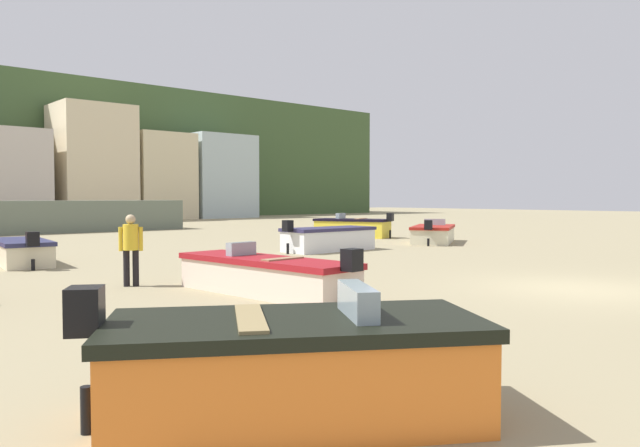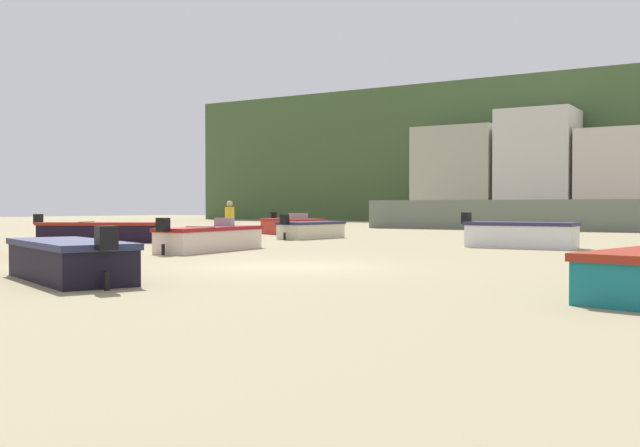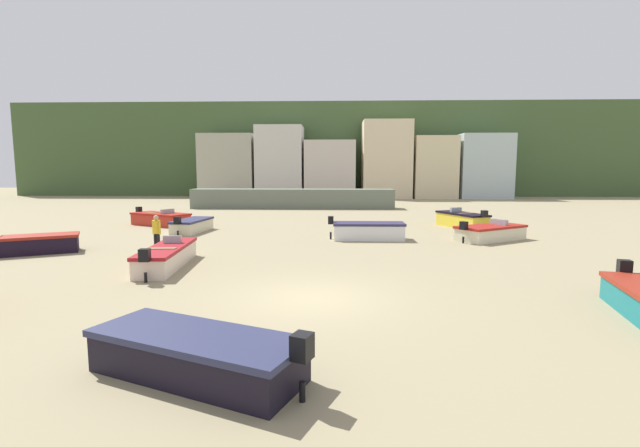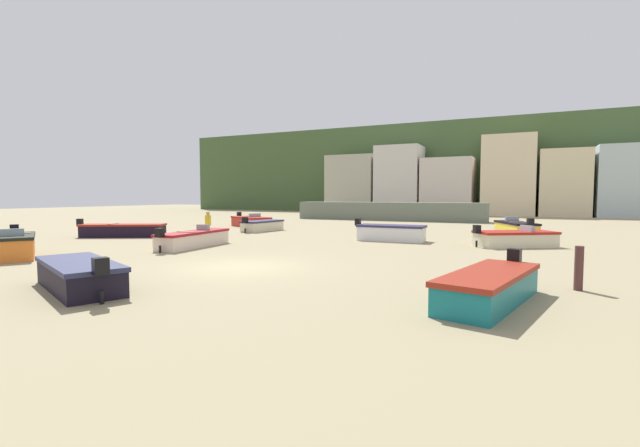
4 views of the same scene
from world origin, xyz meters
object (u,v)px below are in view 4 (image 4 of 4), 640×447
beach_walker_foreground (208,223)px  boat_white_5 (391,233)px  boat_yellow_6 (516,229)px  boat_teal_7 (490,287)px  boat_cream_1 (262,226)px  boat_red_2 (251,222)px  boat_black_8 (123,230)px  boat_cream_3 (194,239)px  boat_black_9 (80,275)px  mooring_post_near_water (579,268)px  boat_cream_0 (515,239)px  boat_orange_4 (13,246)px

beach_walker_foreground → boat_white_5: bearing=-126.3°
boat_yellow_6 → boat_teal_7: 17.55m
boat_yellow_6 → boat_cream_1: bearing=167.7°
boat_red_2 → boat_yellow_6: (19.35, -0.45, 0.06)m
boat_red_2 → boat_teal_7: bearing=74.9°
boat_black_8 → beach_walker_foreground: beach_walker_foreground is taller
boat_cream_3 → boat_black_9: size_ratio=1.17×
mooring_post_near_water → boat_teal_7: bearing=-129.5°
boat_cream_0 → boat_cream_1: bearing=-131.3°
boat_cream_0 → beach_walker_foreground: bearing=-108.6°
boat_cream_3 → mooring_post_near_water: 16.15m
boat_white_5 → mooring_post_near_water: bearing=38.3°
boat_red_2 → boat_yellow_6: size_ratio=1.05×
boat_yellow_6 → mooring_post_near_water: 15.18m
boat_white_5 → boat_yellow_6: boat_yellow_6 is taller
boat_cream_1 → boat_cream_0: bearing=-2.1°
boat_red_2 → mooring_post_near_water: 26.15m
boat_white_5 → boat_black_9: size_ratio=0.96×
boat_cream_1 → boat_red_2: bearing=141.8°
mooring_post_near_water → boat_cream_1: bearing=145.2°
boat_black_9 → boat_orange_4: bearing=93.8°
boat_black_8 → boat_teal_7: bearing=42.1°
boat_yellow_6 → boat_black_9: 23.09m
beach_walker_foreground → boat_yellow_6: bearing=-118.8°
boat_cream_1 → boat_white_5: 10.35m
boat_black_9 → beach_walker_foreground: bearing=47.9°
boat_cream_0 → boat_teal_7: (-0.37, -12.45, -0.01)m
boat_cream_1 → boat_teal_7: bearing=-36.6°
boat_teal_7 → boat_cream_0: bearing=-78.5°
boat_cream_3 → boat_teal_7: bearing=-26.8°
boat_orange_4 → boat_teal_7: boat_orange_4 is taller
boat_cream_0 → boat_black_8: boat_black_8 is taller
boat_orange_4 → boat_black_8: bearing=-125.8°
boat_orange_4 → mooring_post_near_water: 20.09m
boat_white_5 → mooring_post_near_water: size_ratio=3.34×
boat_black_8 → boat_black_9: boat_black_8 is taller
boat_black_9 → boat_cream_0: bearing=-10.6°
boat_red_2 → boat_teal_7: 26.17m
boat_orange_4 → boat_white_5: boat_orange_4 is taller
boat_cream_0 → boat_teal_7: boat_cream_0 is taller
boat_red_2 → boat_black_8: size_ratio=0.88×
boat_orange_4 → boat_white_5: size_ratio=0.92×
boat_cream_1 → boat_black_8: bearing=-119.1°
boat_cream_1 → beach_walker_foreground: 6.46m
boat_black_8 → boat_cream_3: bearing=46.3°
boat_black_9 → boat_cream_3: bearing=46.9°
boat_cream_3 → boat_red_2: bearing=107.8°
boat_cream_0 → boat_white_5: size_ratio=1.03×
boat_red_2 → mooring_post_near_water: (21.03, -15.54, 0.17)m
beach_walker_foreground → boat_cream_0: bearing=-134.7°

